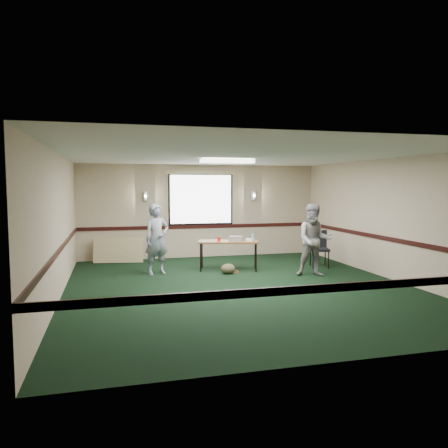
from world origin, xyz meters
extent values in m
plane|color=black|center=(0.00, 0.00, 0.00)|extent=(8.00, 8.00, 0.00)
plane|color=tan|center=(0.00, 4.00, 1.35)|extent=(7.00, 0.00, 7.00)
plane|color=tan|center=(0.00, -4.00, 1.35)|extent=(7.00, 0.00, 7.00)
plane|color=tan|center=(-3.50, 0.00, 1.35)|extent=(0.00, 8.00, 8.00)
plane|color=tan|center=(3.50, 0.00, 1.35)|extent=(0.00, 8.00, 8.00)
plane|color=silver|center=(0.00, 0.00, 2.70)|extent=(8.00, 8.00, 0.00)
cube|color=black|center=(0.00, 3.98, 0.90)|extent=(7.00, 0.03, 0.10)
cube|color=black|center=(0.00, -3.98, 0.90)|extent=(7.00, 0.03, 0.10)
cube|color=black|center=(-3.48, 0.00, 0.90)|extent=(0.03, 8.00, 0.10)
cube|color=black|center=(3.48, 0.00, 0.90)|extent=(0.03, 8.00, 0.10)
cube|color=black|center=(0.00, 3.98, 1.70)|extent=(1.90, 0.01, 1.50)
cube|color=white|center=(0.00, 3.97, 1.70)|extent=(1.80, 0.02, 1.40)
cube|color=beige|center=(0.00, 3.97, 2.47)|extent=(2.05, 0.08, 0.10)
cylinder|color=silver|center=(-1.60, 3.94, 1.80)|extent=(0.16, 0.16, 0.25)
cylinder|color=silver|center=(1.60, 3.94, 1.80)|extent=(0.16, 0.16, 0.25)
cube|color=white|center=(0.00, 1.00, 2.64)|extent=(1.20, 0.32, 0.08)
cube|color=brown|center=(0.25, 1.81, 0.71)|extent=(1.57, 0.97, 0.04)
cylinder|color=black|center=(-0.46, 1.77, 0.35)|extent=(0.04, 0.04, 0.69)
cylinder|color=black|center=(0.83, 1.40, 0.35)|extent=(0.04, 0.04, 0.69)
cylinder|color=black|center=(-0.34, 2.22, 0.35)|extent=(0.04, 0.04, 0.69)
cylinder|color=black|center=(0.96, 1.85, 0.35)|extent=(0.04, 0.04, 0.69)
cube|color=#929199|center=(0.45, 1.82, 0.79)|extent=(0.42, 0.39, 0.11)
cube|color=white|center=(0.80, 1.77, 0.76)|extent=(0.24, 0.23, 0.05)
cylinder|color=red|center=(0.00, 1.80, 0.79)|extent=(0.07, 0.07, 0.11)
cylinder|color=#7BAECA|center=(0.80, 1.58, 0.83)|extent=(0.06, 0.06, 0.19)
ellipsoid|color=#4C492B|center=(0.11, 1.36, 0.12)|extent=(0.35, 0.27, 0.24)
torus|color=red|center=(0.27, 1.53, 0.01)|extent=(0.40, 0.40, 0.02)
cube|color=tan|center=(-2.37, 3.60, 0.34)|extent=(1.35, 0.41, 0.68)
cube|color=black|center=(2.62, 1.61, 0.46)|extent=(0.56, 0.56, 0.06)
cube|color=black|center=(2.68, 1.83, 0.71)|extent=(0.45, 0.17, 0.46)
cylinder|color=black|center=(2.38, 1.48, 0.21)|extent=(0.03, 0.03, 0.43)
cylinder|color=black|center=(2.75, 1.38, 0.21)|extent=(0.03, 0.03, 0.43)
cylinder|color=black|center=(2.48, 1.85, 0.21)|extent=(0.03, 0.03, 0.43)
cylinder|color=black|center=(2.86, 1.75, 0.21)|extent=(0.03, 0.03, 0.43)
imported|color=#3C5C85|center=(-1.52, 1.78, 0.83)|extent=(0.71, 0.58, 1.67)
imported|color=#6D8BAA|center=(1.99, 0.65, 0.84)|extent=(0.98, 0.86, 1.68)
camera|label=1|loc=(-2.55, -8.51, 2.09)|focal=35.00mm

